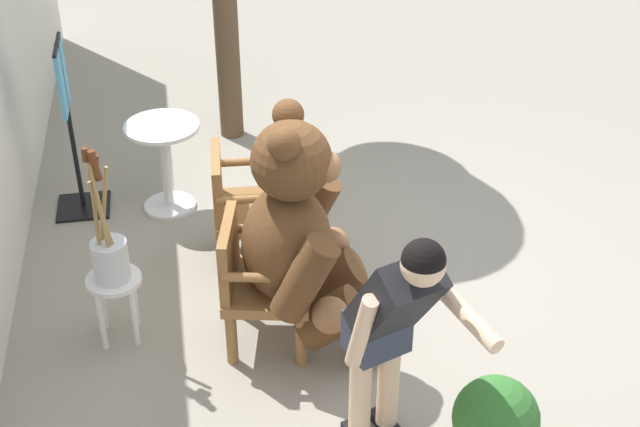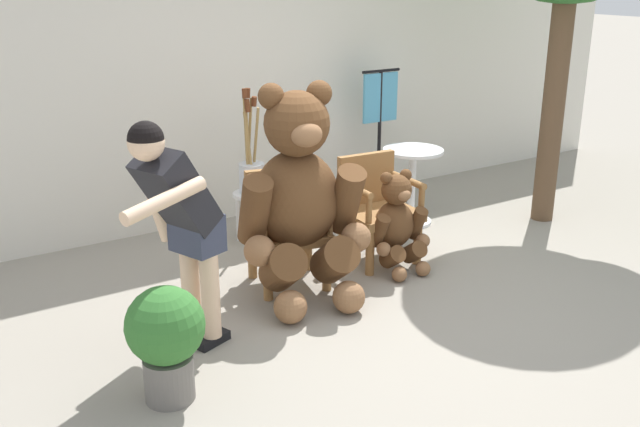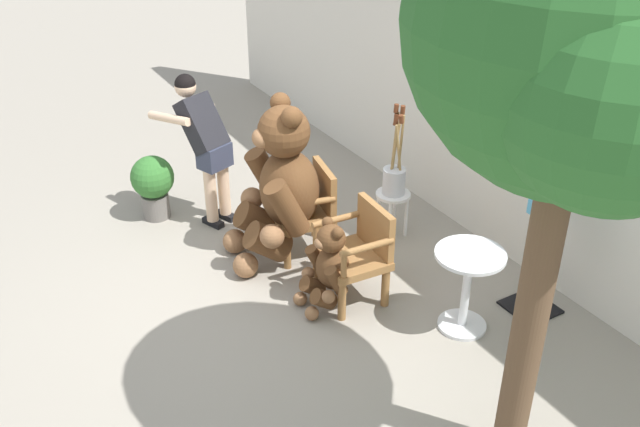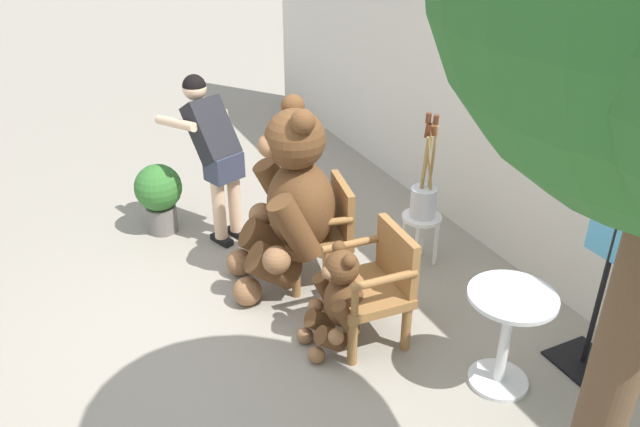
% 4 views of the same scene
% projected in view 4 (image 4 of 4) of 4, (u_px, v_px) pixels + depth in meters
% --- Properties ---
extents(ground_plane, '(60.00, 60.00, 0.00)m').
position_uv_depth(ground_plane, '(258.00, 328.00, 4.71)').
color(ground_plane, gray).
extents(back_wall, '(10.00, 0.16, 2.80)m').
position_uv_depth(back_wall, '(533.00, 105.00, 4.96)').
color(back_wall, silver).
rests_on(back_wall, ground).
extents(wooden_chair_left, '(0.65, 0.62, 0.86)m').
position_uv_depth(wooden_chair_left, '(322.00, 229.00, 5.11)').
color(wooden_chair_left, olive).
rests_on(wooden_chair_left, ground).
extents(wooden_chair_right, '(0.59, 0.55, 0.86)m').
position_uv_depth(wooden_chair_right, '(375.00, 283.00, 4.43)').
color(wooden_chair_right, olive).
rests_on(wooden_chair_right, ground).
extents(teddy_bear_large, '(0.97, 0.97, 1.57)m').
position_uv_depth(teddy_bear_large, '(290.00, 200.00, 4.89)').
color(teddy_bear_large, brown).
rests_on(teddy_bear_large, ground).
extents(teddy_bear_small, '(0.49, 0.47, 0.82)m').
position_uv_depth(teddy_bear_small, '(338.00, 300.00, 4.35)').
color(teddy_bear_small, brown).
rests_on(teddy_bear_small, ground).
extents(person_visitor, '(0.74, 0.66, 1.51)m').
position_uv_depth(person_visitor, '(214.00, 146.00, 5.51)').
color(person_visitor, black).
rests_on(person_visitor, ground).
extents(white_stool, '(0.34, 0.34, 0.46)m').
position_uv_depth(white_stool, '(421.00, 226.00, 5.36)').
color(white_stool, white).
rests_on(white_stool, ground).
extents(brush_bucket, '(0.22, 0.22, 0.90)m').
position_uv_depth(brush_bucket, '(424.00, 194.00, 5.21)').
color(brush_bucket, silver).
rests_on(brush_bucket, white_stool).
extents(round_side_table, '(0.56, 0.56, 0.72)m').
position_uv_depth(round_side_table, '(507.00, 329.00, 4.00)').
color(round_side_table, silver).
rests_on(round_side_table, ground).
extents(potted_plant, '(0.44, 0.44, 0.68)m').
position_uv_depth(potted_plant, '(159.00, 194.00, 5.82)').
color(potted_plant, slate).
rests_on(potted_plant, ground).
extents(clothing_display_stand, '(0.44, 0.40, 1.36)m').
position_uv_depth(clothing_display_stand, '(605.00, 277.00, 4.03)').
color(clothing_display_stand, black).
rests_on(clothing_display_stand, ground).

